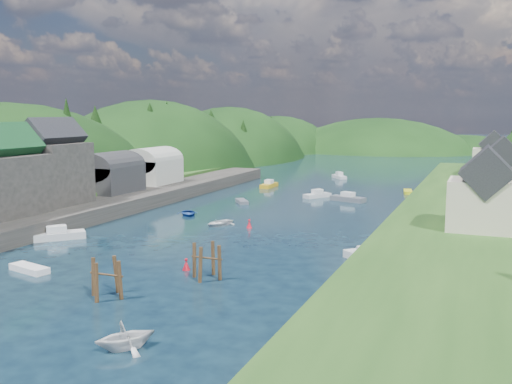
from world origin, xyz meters
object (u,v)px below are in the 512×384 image
at_px(piling_cluster_far, 207,264).
at_px(channel_buoy_near, 186,265).
at_px(channel_buoy_far, 249,224).
at_px(piling_cluster_near, 107,282).

xyz_separation_m(piling_cluster_far, channel_buoy_near, (-2.90, 1.61, -0.75)).
distance_m(channel_buoy_near, channel_buoy_far, 19.49).
bearing_deg(channel_buoy_far, piling_cluster_far, -76.87).
relative_size(piling_cluster_near, channel_buoy_far, 3.24).
distance_m(piling_cluster_far, channel_buoy_far, 21.58).
bearing_deg(piling_cluster_far, channel_buoy_near, 150.92).
relative_size(channel_buoy_near, channel_buoy_far, 1.00).
height_order(piling_cluster_far, channel_buoy_near, piling_cluster_far).
height_order(channel_buoy_near, channel_buoy_far, same).
bearing_deg(channel_buoy_far, piling_cluster_near, -89.87).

